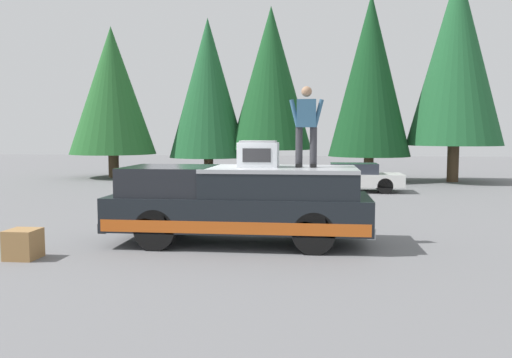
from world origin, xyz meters
name	(u,v)px	position (x,y,z in m)	size (l,w,h in m)	color
ground_plane	(209,239)	(0.00, 0.00, 0.00)	(90.00, 90.00, 0.00)	slate
pickup_truck	(240,203)	(-0.37, -0.75, 0.87)	(2.01, 5.54, 1.65)	black
compressor_unit	(258,154)	(-0.34, -1.15, 1.93)	(0.65, 0.84, 0.56)	silver
person_on_truck_bed	(306,124)	(-0.35, -2.16, 2.55)	(0.29, 0.72, 1.69)	#333338
parked_car_white	(352,177)	(10.22, -3.81, 0.58)	(1.64, 4.10, 1.16)	white
wooden_crate	(23,244)	(-2.25, 3.10, 0.28)	(0.56, 0.56, 0.56)	olive
conifer_far_left	(456,57)	(15.21, -9.04, 6.07)	(4.56, 4.56, 10.38)	#4C3826
conifer_left	(370,76)	(15.13, -4.96, 5.21)	(4.02, 4.02, 9.19)	#4C3826
conifer_center_left	(271,78)	(17.09, 0.11, 5.33)	(4.41, 4.41, 9.17)	#4C3826
conifer_center_right	(208,88)	(17.05, 3.56, 4.84)	(4.28, 4.28, 8.62)	#4C3826
conifer_right	(112,91)	(15.88, 8.56, 4.65)	(4.60, 4.60, 8.06)	#4C3826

